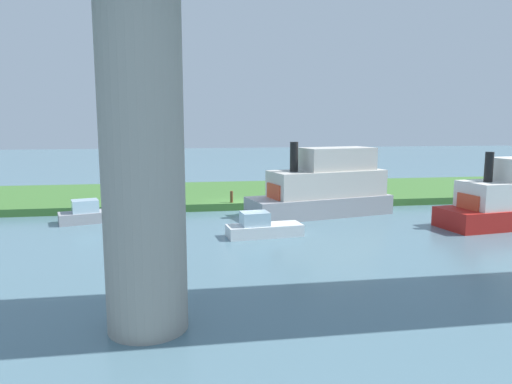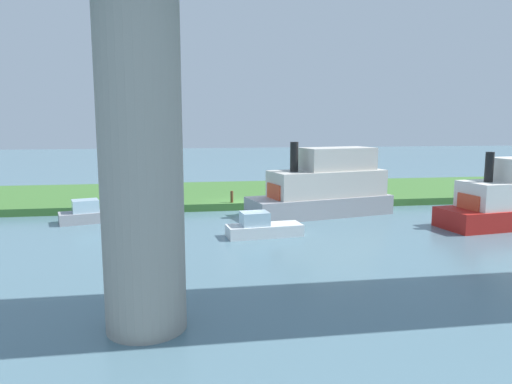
% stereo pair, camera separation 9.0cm
% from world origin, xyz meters
% --- Properties ---
extents(ground_plane, '(160.00, 160.00, 0.00)m').
position_xyz_m(ground_plane, '(0.00, 0.00, 0.00)').
color(ground_plane, slate).
extents(grassy_bank, '(80.00, 12.00, 0.50)m').
position_xyz_m(grassy_bank, '(0.00, -6.00, 0.25)').
color(grassy_bank, '#427533').
rests_on(grassy_bank, ground).
extents(bridge_pylon, '(2.29, 2.29, 10.13)m').
position_xyz_m(bridge_pylon, '(5.05, 17.88, 5.07)').
color(bridge_pylon, '#9E998E').
rests_on(bridge_pylon, ground).
extents(person_on_bank, '(0.42, 0.42, 1.39)m').
position_xyz_m(person_on_bank, '(-5.94, -1.28, 1.20)').
color(person_on_bank, '#2D334C').
rests_on(person_on_bank, grassy_bank).
extents(mooring_post, '(0.20, 0.20, 0.80)m').
position_xyz_m(mooring_post, '(0.66, -0.43, 0.90)').
color(mooring_post, brown).
rests_on(mooring_post, grassy_bank).
extents(skiff_small, '(4.08, 1.85, 1.32)m').
position_xyz_m(skiff_small, '(-0.12, 7.39, 0.47)').
color(skiff_small, white).
rests_on(skiff_small, ground).
extents(pontoon_yellow, '(4.36, 2.57, 1.37)m').
position_xyz_m(pontoon_yellow, '(9.33, 2.23, 0.49)').
color(pontoon_yellow, '#99999E').
rests_on(pontoon_yellow, ground).
extents(houseboat_blue, '(9.72, 5.08, 4.74)m').
position_xyz_m(houseboat_blue, '(-5.07, 2.18, 1.75)').
color(houseboat_blue, '#99999E').
rests_on(houseboat_blue, ground).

